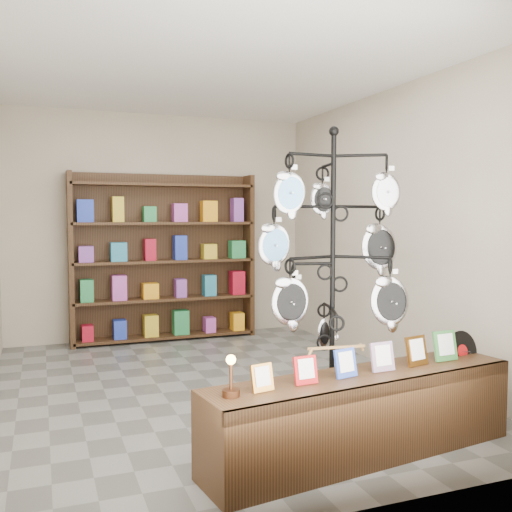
{
  "coord_description": "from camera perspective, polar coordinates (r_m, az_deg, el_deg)",
  "views": [
    {
      "loc": [
        -1.53,
        -5.17,
        1.64
      ],
      "look_at": [
        0.05,
        -1.0,
        1.33
      ],
      "focal_mm": 40.0,
      "sensor_mm": 36.0,
      "label": 1
    }
  ],
  "objects": [
    {
      "name": "back_shelving",
      "position": [
        7.64,
        -9.17,
        -0.65
      ],
      "size": [
        2.42,
        0.36,
        2.2
      ],
      "color": "black",
      "rests_on": "ground"
    },
    {
      "name": "display_tree",
      "position": [
        4.33,
        7.68,
        -0.11
      ],
      "size": [
        1.2,
        1.15,
        2.31
      ],
      "rotation": [
        0.0,
        0.0,
        -0.22
      ],
      "color": "black",
      "rests_on": "ground"
    },
    {
      "name": "front_shelf",
      "position": [
        4.1,
        10.71,
        -15.34
      ],
      "size": [
        2.37,
        0.79,
        0.82
      ],
      "rotation": [
        0.0,
        0.0,
        0.14
      ],
      "color": "black",
      "rests_on": "ground"
    },
    {
      "name": "room_envelope",
      "position": [
        5.39,
        -4.32,
        6.21
      ],
      "size": [
        5.0,
        5.0,
        5.0
      ],
      "color": "#BDAF98",
      "rests_on": "ground"
    },
    {
      "name": "ground",
      "position": [
        5.63,
        -4.22,
        -12.95
      ],
      "size": [
        5.0,
        5.0,
        0.0
      ],
      "primitive_type": "plane",
      "color": "slate",
      "rests_on": "ground"
    }
  ]
}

